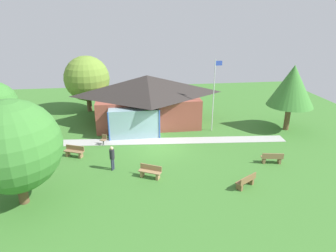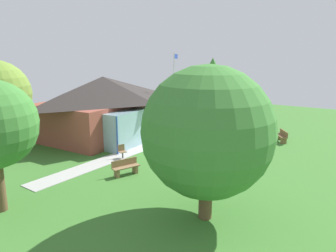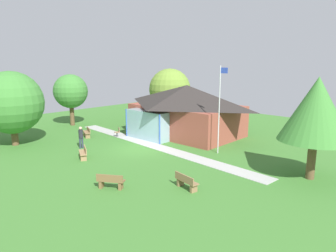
{
  "view_description": "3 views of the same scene",
  "coord_description": "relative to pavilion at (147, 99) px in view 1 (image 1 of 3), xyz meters",
  "views": [
    {
      "loc": [
        -2.31,
        -21.51,
        10.08
      ],
      "look_at": [
        0.73,
        1.43,
        1.27
      ],
      "focal_mm": 31.73,
      "sensor_mm": 36.0,
      "label": 1
    },
    {
      "loc": [
        -19.07,
        -11.02,
        6.39
      ],
      "look_at": [
        0.92,
        1.21,
        0.97
      ],
      "focal_mm": 33.73,
      "sensor_mm": 36.0,
      "label": 2
    },
    {
      "loc": [
        17.5,
        -15.84,
        6.72
      ],
      "look_at": [
        0.29,
        2.67,
        1.48
      ],
      "focal_mm": 33.17,
      "sensor_mm": 36.0,
      "label": 3
    }
  ],
  "objects": [
    {
      "name": "flagpole",
      "position": [
        5.73,
        -2.99,
        1.13
      ],
      "size": [
        0.64,
        0.08,
        6.47
      ],
      "color": "silver",
      "rests_on": "ground_plane"
    },
    {
      "name": "patio_chair_west",
      "position": [
        -3.89,
        -4.89,
        -1.99
      ],
      "size": [
        0.59,
        0.59,
        0.86
      ],
      "rotation": [
        0.0,
        0.0,
        2.67
      ],
      "color": "#8C6B4C",
      "rests_on": "ground_plane"
    },
    {
      "name": "ground_plane",
      "position": [
        0.7,
        -6.07,
        -2.41
      ],
      "size": [
        44.0,
        44.0,
        0.0
      ],
      "primitive_type": "plane",
      "color": "#3D752D"
    },
    {
      "name": "bench_lawn_far_right",
      "position": [
        8.24,
        -9.77,
        -2.01
      ],
      "size": [
        1.55,
        0.7,
        0.84
      ],
      "rotation": [
        0.0,
        0.0,
        6.1
      ],
      "color": "olive",
      "rests_on": "ground_plane"
    },
    {
      "name": "tree_behind_pavilion_left",
      "position": [
        -6.04,
        4.46,
        1.18
      ],
      "size": [
        4.76,
        4.76,
        5.98
      ],
      "color": "brown",
      "rests_on": "ground_plane"
    },
    {
      "name": "bench_front_right",
      "position": [
        5.24,
        -12.51,
        -2.01
      ],
      "size": [
        1.51,
        1.17,
        0.84
      ],
      "rotation": [
        0.0,
        0.0,
        0.56
      ],
      "color": "brown",
      "rests_on": "ground_plane"
    },
    {
      "name": "tree_east_hedge",
      "position": [
        12.58,
        -3.64,
        1.69
      ],
      "size": [
        4.05,
        4.05,
        5.94
      ],
      "color": "brown",
      "rests_on": "ground_plane"
    },
    {
      "name": "tree_lawn_corner",
      "position": [
        -7.84,
        -12.37,
        1.1
      ],
      "size": [
        5.03,
        5.03,
        6.03
      ],
      "color": "brown",
      "rests_on": "ground_plane"
    },
    {
      "name": "bench_front_center",
      "position": [
        -0.52,
        -10.57,
        -2.01
      ],
      "size": [
        1.54,
        1.07,
        0.84
      ],
      "rotation": [
        0.0,
        0.0,
        2.67
      ],
      "color": "#9E7A51",
      "rests_on": "ground_plane"
    },
    {
      "name": "bench_mid_left",
      "position": [
        -5.92,
        -6.8,
        -2.01
      ],
      "size": [
        1.55,
        0.99,
        0.84
      ],
      "rotation": [
        0.0,
        0.0,
        2.74
      ],
      "color": "olive",
      "rests_on": "ground_plane"
    },
    {
      "name": "footpath",
      "position": [
        0.7,
        -4.81,
        -2.39
      ],
      "size": [
        21.23,
        3.03,
        0.03
      ],
      "primitive_type": "cube",
      "rotation": [
        0.0,
        0.0,
        -0.08
      ],
      "color": "#ADADA8",
      "rests_on": "ground_plane"
    },
    {
      "name": "pavilion",
      "position": [
        0.0,
        0.0,
        0.0
      ],
      "size": [
        10.42,
        8.01,
        4.63
      ],
      "color": "brown",
      "rests_on": "ground_plane"
    },
    {
      "name": "visitor_strolling_lawn",
      "position": [
        -2.99,
        -9.21,
        -1.39
      ],
      "size": [
        0.34,
        0.34,
        1.74
      ],
      "rotation": [
        0.0,
        0.0,
        1.1
      ],
      "color": "#2D3347",
      "rests_on": "ground_plane"
    }
  ]
}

